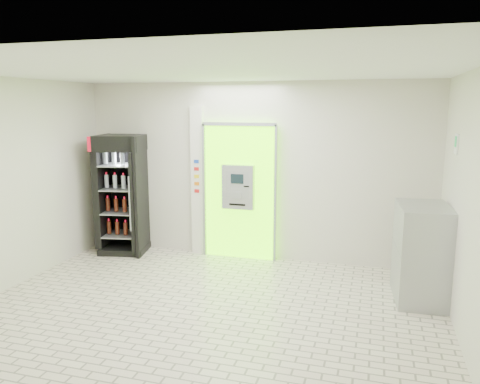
% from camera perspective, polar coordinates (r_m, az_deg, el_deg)
% --- Properties ---
extents(ground, '(6.00, 6.00, 0.00)m').
position_cam_1_polar(ground, '(6.09, -4.80, -14.86)').
color(ground, beige).
rests_on(ground, ground).
extents(room_shell, '(6.00, 6.00, 6.00)m').
position_cam_1_polar(room_shell, '(5.56, -5.08, 2.59)').
color(room_shell, beige).
rests_on(room_shell, ground).
extents(atm_assembly, '(1.30, 0.24, 2.33)m').
position_cam_1_polar(atm_assembly, '(7.98, -0.03, 0.16)').
color(atm_assembly, '#66FF00').
rests_on(atm_assembly, ground).
extents(pillar, '(0.22, 0.11, 2.60)m').
position_cam_1_polar(pillar, '(8.25, -5.17, 1.36)').
color(pillar, silver).
rests_on(pillar, ground).
extents(beverage_cooler, '(0.91, 0.87, 2.10)m').
position_cam_1_polar(beverage_cooler, '(8.60, -14.01, -0.52)').
color(beverage_cooler, black).
rests_on(beverage_cooler, ground).
extents(steel_cabinet, '(0.74, 1.03, 1.30)m').
position_cam_1_polar(steel_cabinet, '(6.78, 21.27, -6.96)').
color(steel_cabinet, '#989A9F').
rests_on(steel_cabinet, ground).
extents(exit_sign, '(0.02, 0.22, 0.26)m').
position_cam_1_polar(exit_sign, '(6.61, 24.88, 5.36)').
color(exit_sign, white).
rests_on(exit_sign, room_shell).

